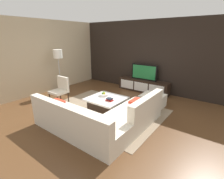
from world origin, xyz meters
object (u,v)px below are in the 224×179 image
television (144,72)px  floor_lamp (58,56)px  book_stack (109,99)px  sectional_couch (101,119)px  fruit_bowl (104,94)px  media_console (143,86)px  ottoman (152,101)px  coffee_table (106,103)px  accent_chair_near (61,88)px

television → floor_lamp: floor_lamp is taller
television → book_stack: 2.45m
sectional_couch → floor_lamp: floor_lamp is taller
floor_lamp → fruit_bowl: floor_lamp is taller
television → fruit_bowl: (-0.28, -2.20, -0.39)m
media_console → sectional_couch: bearing=-80.8°
television → book_stack: (0.12, -2.42, -0.39)m
ottoman → coffee_table: bearing=-134.6°
accent_chair_near → fruit_bowl: 1.57m
television → ottoman: bearing=-52.3°
coffee_table → accent_chair_near: accent_chair_near is taller
fruit_bowl → book_stack: size_ratio=1.30×
coffee_table → book_stack: bearing=-28.9°
television → coffee_table: (-0.10, -2.30, -0.61)m
television → floor_lamp: bearing=-141.1°
television → ottoman: (0.95, -1.23, -0.61)m
book_stack → coffee_table: bearing=151.1°
television → coffee_table: bearing=-92.5°
accent_chair_near → floor_lamp: size_ratio=0.51×
ottoman → fruit_bowl: 1.58m
floor_lamp → television: bearing=38.9°
media_console → sectional_couch: size_ratio=0.86×
accent_chair_near → floor_lamp: (-0.83, 0.61, 0.96)m
coffee_table → sectional_couch: bearing=-57.0°
television → floor_lamp: 3.40m
coffee_table → book_stack: (0.22, -0.12, 0.22)m
sectional_couch → ottoman: 2.08m
ottoman → fruit_bowl: size_ratio=2.50×
accent_chair_near → television: bearing=46.2°
ottoman → fruit_bowl: (-1.23, -0.97, 0.23)m
media_console → television: (0.00, 0.00, 0.56)m
coffee_table → floor_lamp: 2.80m
television → coffee_table: 2.38m
television → media_console: bearing=-90.0°
media_console → book_stack: (0.12, -2.42, 0.17)m
floor_lamp → accent_chair_near: bearing=-36.2°
television → book_stack: television is taller
ottoman → media_console: bearing=127.7°
media_console → ottoman: media_console is taller
media_console → sectional_couch: 3.30m
floor_lamp → fruit_bowl: 2.54m
ottoman → accent_chair_near: bearing=-151.4°
book_stack → floor_lamp: bearing=173.3°
sectional_couch → accent_chair_near: accent_chair_near is taller
ottoman → television: bearing=127.7°
floor_lamp → coffee_table: bearing=-4.5°
television → book_stack: bearing=-87.2°
coffee_table → media_console: bearing=87.5°
coffee_table → book_stack: size_ratio=5.01×
floor_lamp → fruit_bowl: size_ratio=6.08×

